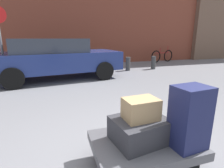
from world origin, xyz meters
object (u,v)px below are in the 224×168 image
suitcase_navy_rear_right (190,118)px  bollard_kerb_mid (153,63)px  parked_car (56,58)px  bollard_kerb_near (128,64)px  luggage_cart (144,146)px  suitcase_charcoal_rear_left (140,130)px  duffel_bag_tan_topmost_pile (141,109)px  no_parking_sign (0,37)px  bicycle_leaning (162,56)px

suitcase_navy_rear_right → bollard_kerb_mid: suitcase_navy_rear_right is taller
parked_car → bollard_kerb_near: parked_car is taller
luggage_cart → suitcase_charcoal_rear_left: suitcase_charcoal_rear_left is taller
parked_car → bollard_kerb_near: bearing=14.8°
duffel_bag_tan_topmost_pile → no_parking_sign: (-2.34, 4.57, 0.74)m
suitcase_navy_rear_right → bicycle_leaning: size_ratio=0.38×
luggage_cart → parked_car: parked_car is taller
bicycle_leaning → bollard_kerb_near: (-3.09, -2.05, -0.07)m
parked_car → luggage_cart: bearing=-80.3°
suitcase_charcoal_rear_left → bollard_kerb_near: bollard_kerb_near is taller
duffel_bag_tan_topmost_pile → bollard_kerb_near: (2.28, 5.84, -0.41)m
suitcase_charcoal_rear_left → parked_car: size_ratio=0.13×
luggage_cart → duffel_bag_tan_topmost_pile: 0.45m
parked_car → bicycle_leaning: size_ratio=2.61×
suitcase_charcoal_rear_left → suitcase_navy_rear_right: bearing=-39.2°
bicycle_leaning → no_parking_sign: no_parking_sign is taller
duffel_bag_tan_topmost_pile → no_parking_sign: no_parking_sign is taller
suitcase_navy_rear_right → parked_car: size_ratio=0.15×
duffel_bag_tan_topmost_pile → bicycle_leaning: (5.37, 7.89, -0.34)m
suitcase_navy_rear_right → parked_car: parked_car is taller
no_parking_sign → bollard_kerb_mid: bearing=12.2°
suitcase_navy_rear_right → bollard_kerb_near: size_ratio=1.08×
parked_car → bollard_kerb_mid: parked_car is taller
no_parking_sign → luggage_cart: bearing=-62.5°
bollard_kerb_near → bollard_kerb_mid: (1.30, 0.00, 0.00)m
luggage_cart → bollard_kerb_near: bearing=69.2°
suitcase_navy_rear_right → duffel_bag_tan_topmost_pile: suitcase_navy_rear_right is taller
suitcase_charcoal_rear_left → parked_car: (-0.81, 5.03, 0.29)m
parked_car → suitcase_navy_rear_right: bearing=-76.9°
suitcase_charcoal_rear_left → luggage_cart: bearing=-26.9°
suitcase_navy_rear_right → bollard_kerb_near: 6.38m
luggage_cart → suitcase_navy_rear_right: suitcase_navy_rear_right is taller
bollard_kerb_mid → suitcase_navy_rear_right: bearing=-117.4°
parked_car → bollard_kerb_near: 3.22m
luggage_cart → bollard_kerb_mid: bearing=59.0°
duffel_bag_tan_topmost_pile → parked_car: 5.09m
suitcase_navy_rear_right → luggage_cart: bearing=142.0°
duffel_bag_tan_topmost_pile → bollard_kerb_mid: bearing=54.9°
duffel_bag_tan_topmost_pile → luggage_cart: bearing=-21.8°
bicycle_leaning → bollard_kerb_mid: (-1.79, -2.05, -0.07)m
luggage_cart → no_parking_sign: 5.30m
suitcase_charcoal_rear_left → no_parking_sign: no_parking_sign is taller
no_parking_sign → suitcase_navy_rear_right: bearing=-60.2°
duffel_bag_tan_topmost_pile → bollard_kerb_mid: 6.86m
suitcase_navy_rear_right → duffel_bag_tan_topmost_pile: bearing=143.6°
luggage_cart → duffel_bag_tan_topmost_pile: bearing=161.8°
luggage_cart → bollard_kerb_near: 6.26m
suitcase_charcoal_rear_left → duffel_bag_tan_topmost_pile: duffel_bag_tan_topmost_pile is taller
bollard_kerb_mid → no_parking_sign: 6.16m
suitcase_navy_rear_right → bollard_kerb_near: suitcase_navy_rear_right is taller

